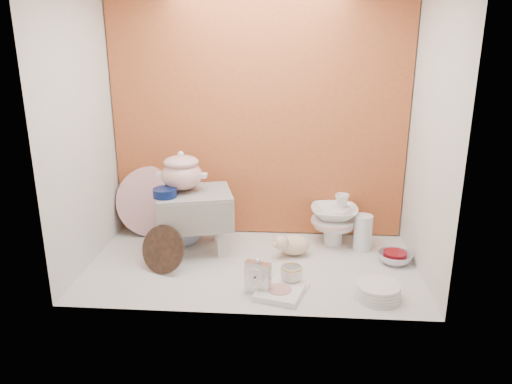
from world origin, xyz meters
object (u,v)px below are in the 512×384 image
dinner_plate_stack (378,291)px  blue_white_vase (183,223)px  floral_platter (152,201)px  plush_pig (294,244)px  mantel_clock (258,276)px  step_stool (195,221)px  crystal_bowl (395,258)px  porcelain_tower (334,219)px  soup_tureen (182,171)px  gold_rim_teacup (292,274)px

dinner_plate_stack → blue_white_vase: bearing=151.6°
floral_platter → plush_pig: size_ratio=1.98×
mantel_clock → plush_pig: mantel_clock is taller
step_stool → plush_pig: step_stool is taller
crystal_bowl → porcelain_tower: size_ratio=0.59×
mantel_clock → floral_platter: bearing=154.6°
soup_tureen → mantel_clock: 0.79m
soup_tureen → porcelain_tower: bearing=8.8°
blue_white_vase → mantel_clock: bearing=-49.4°
step_stool → floral_platter: 0.39m
blue_white_vase → porcelain_tower: (0.91, 0.06, 0.03)m
blue_white_vase → porcelain_tower: bearing=3.8°
blue_white_vase → dinner_plate_stack: bearing=-28.4°
soup_tureen → crystal_bowl: bearing=-5.0°
floral_platter → gold_rim_teacup: bearing=-35.1°
soup_tureen → porcelain_tower: size_ratio=0.86×
plush_pig → gold_rim_teacup: 0.35m
porcelain_tower → crystal_bowl: bearing=-36.9°
dinner_plate_stack → porcelain_tower: porcelain_tower is taller
soup_tureen → porcelain_tower: 0.95m
gold_rim_teacup → porcelain_tower: porcelain_tower is taller
soup_tureen → blue_white_vase: bearing=108.6°
blue_white_vase → gold_rim_teacup: bearing=-36.0°
dinner_plate_stack → crystal_bowl: (0.16, 0.40, -0.01)m
floral_platter → plush_pig: floral_platter is taller
gold_rim_teacup → crystal_bowl: (0.57, 0.30, -0.03)m
gold_rim_teacup → dinner_plate_stack: bearing=-14.0°
step_stool → blue_white_vase: bearing=121.7°
step_stool → soup_tureen: soup_tureen is taller
soup_tureen → step_stool: bearing=-10.5°
step_stool → floral_platter: size_ratio=0.94×
soup_tureen → mantel_clock: (0.47, -0.50, -0.39)m
blue_white_vase → step_stool: bearing=-43.8°
gold_rim_teacup → crystal_bowl: gold_rim_teacup is taller
gold_rim_teacup → dinner_plate_stack: size_ratio=0.50×
crystal_bowl → porcelain_tower: porcelain_tower is taller
gold_rim_teacup → plush_pig: bearing=88.2°
step_stool → dinner_plate_stack: 1.11m
plush_pig → dinner_plate_stack: bearing=-58.9°
porcelain_tower → dinner_plate_stack: bearing=-75.5°
soup_tureen → plush_pig: size_ratio=1.22×
blue_white_vase → dinner_plate_stack: (1.08, -0.58, -0.09)m
step_stool → porcelain_tower: (0.82, 0.15, -0.02)m
step_stool → mantel_clock: step_stool is taller
step_stool → blue_white_vase: step_stool is taller
soup_tureen → mantel_clock: size_ratio=1.49×
floral_platter → dinner_plate_stack: (1.30, -0.73, -0.18)m
dinner_plate_stack → step_stool: bearing=153.4°
dinner_plate_stack → crystal_bowl: dinner_plate_stack is taller
floral_platter → step_stool: bearing=-36.2°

